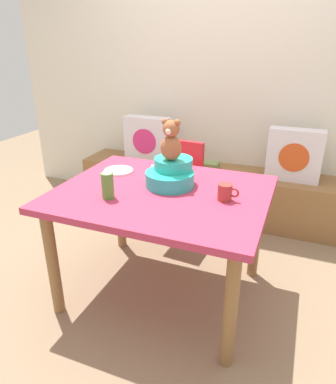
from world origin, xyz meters
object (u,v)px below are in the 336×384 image
at_px(pillow_floral_left, 147,140).
at_px(coffee_mug, 225,192).
at_px(infant_seat_teal, 171,174).
at_px(teddy_bear, 171,141).
at_px(highchair, 180,176).
at_px(dining_table, 162,206).
at_px(ketchup_bottle, 108,184).
at_px(pillow_floral_right, 294,155).
at_px(book_stack, 208,165).
at_px(dinner_plate_near, 119,171).

bearing_deg(pillow_floral_left, coffee_mug, -49.52).
xyz_separation_m(infant_seat_teal, teddy_bear, (0.00, -0.00, 0.21)).
distance_m(highchair, infant_seat_teal, 0.79).
relative_size(dining_table, ketchup_bottle, 6.73).
height_order(dining_table, teddy_bear, teddy_bear).
bearing_deg(pillow_floral_right, pillow_floral_left, 180.00).
bearing_deg(book_stack, pillow_floral_left, -178.02).
relative_size(teddy_bear, dinner_plate_near, 1.25).
distance_m(teddy_bear, coffee_mug, 0.44).
distance_m(pillow_floral_left, ketchup_bottle, 1.51).
relative_size(pillow_floral_left, ketchup_bottle, 2.38).
distance_m(book_stack, coffee_mug, 1.35).
height_order(dining_table, infant_seat_teal, infant_seat_teal).
bearing_deg(infant_seat_teal, pillow_floral_right, 59.12).
bearing_deg(pillow_floral_right, highchair, -154.28).
xyz_separation_m(ketchup_bottle, coffee_mug, (0.62, 0.22, -0.04)).
distance_m(book_stack, highchair, 0.45).
relative_size(book_stack, infant_seat_teal, 0.61).
distance_m(book_stack, dining_table, 1.26).
height_order(infant_seat_teal, teddy_bear, teddy_bear).
distance_m(highchair, ketchup_bottle, 1.07).
relative_size(highchair, coffee_mug, 6.58).
bearing_deg(teddy_bear, coffee_mug, -15.43).
xyz_separation_m(teddy_bear, dinner_plate_near, (-0.42, 0.09, -0.27)).
bearing_deg(book_stack, teddy_bear, -86.27).
bearing_deg(teddy_bear, pillow_floral_right, 59.13).
xyz_separation_m(pillow_floral_left, book_stack, (0.61, 0.02, -0.19)).
relative_size(pillow_floral_left, infant_seat_teal, 1.33).
height_order(book_stack, ketchup_bottle, ketchup_bottle).
relative_size(book_stack, teddy_bear, 0.80).
relative_size(book_stack, dining_table, 0.16).
bearing_deg(infant_seat_teal, ketchup_bottle, -129.18).
relative_size(teddy_bear, ketchup_bottle, 1.35).
xyz_separation_m(pillow_floral_right, infant_seat_teal, (-0.67, -1.12, 0.13)).
distance_m(book_stack, ketchup_bottle, 1.51).
distance_m(book_stack, teddy_bear, 1.26).
bearing_deg(highchair, pillow_floral_left, 139.74).
distance_m(pillow_floral_left, dinner_plate_near, 1.07).
relative_size(ketchup_bottle, dinner_plate_near, 0.92).
bearing_deg(ketchup_bottle, book_stack, 82.85).
relative_size(pillow_floral_left, coffee_mug, 3.67).
xyz_separation_m(infant_seat_teal, dinner_plate_near, (-0.42, 0.09, -0.07)).
relative_size(pillow_floral_right, infant_seat_teal, 1.33).
bearing_deg(pillow_floral_left, dinner_plate_near, -75.79).
bearing_deg(dinner_plate_near, book_stack, 71.88).
height_order(book_stack, teddy_bear, teddy_bear).
bearing_deg(ketchup_bottle, pillow_floral_left, 106.38).
distance_m(pillow_floral_left, pillow_floral_right, 1.35).
bearing_deg(infant_seat_teal, book_stack, 93.73).
bearing_deg(coffee_mug, highchair, 124.44).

